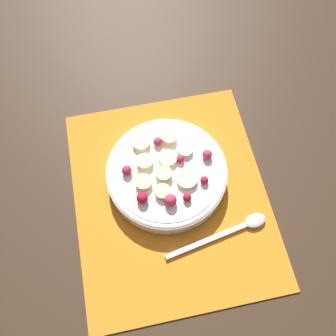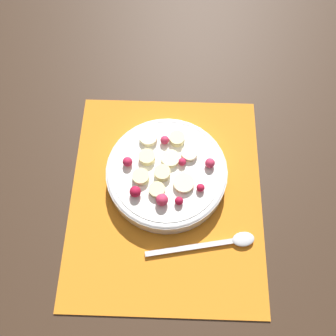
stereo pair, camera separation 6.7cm
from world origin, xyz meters
The scene contains 4 objects.
ground_plane centered at (0.00, 0.00, 0.00)m, with size 3.00×3.00×0.00m, color #382619.
placemat centered at (0.00, 0.00, 0.00)m, with size 0.42×0.35×0.01m.
fruit_bowl centered at (0.04, 0.00, 0.03)m, with size 0.22×0.22×0.06m.
spoon centered at (-0.09, -0.10, 0.01)m, with size 0.05×0.19×0.01m.
Camera 2 is at (-0.25, -0.01, 0.65)m, focal length 40.00 mm.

